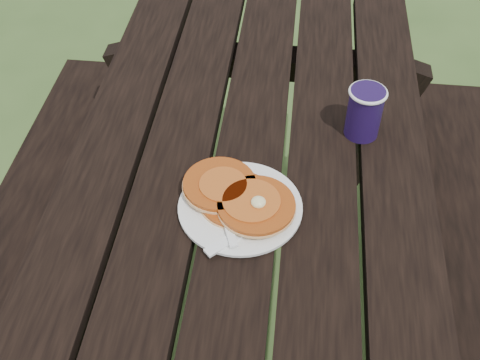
# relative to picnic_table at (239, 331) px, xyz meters

# --- Properties ---
(picnic_table) EXTENTS (1.36, 1.80, 0.75)m
(picnic_table) POSITION_rel_picnic_table_xyz_m (0.00, 0.00, 0.00)
(picnic_table) COLOR black
(picnic_table) RESTS_ON ground
(plate) EXTENTS (0.29, 0.29, 0.01)m
(plate) POSITION_rel_picnic_table_xyz_m (-0.00, 0.04, 0.39)
(plate) COLOR white
(plate) RESTS_ON picnic_table
(pancake_stack) EXTENTS (0.22, 0.19, 0.04)m
(pancake_stack) POSITION_rel_picnic_table_xyz_m (-0.01, 0.05, 0.41)
(pancake_stack) COLOR #B04A13
(pancake_stack) RESTS_ON plate
(knife) EXTENTS (0.14, 0.14, 0.00)m
(knife) POSITION_rel_picnic_table_xyz_m (0.02, -0.02, 0.39)
(knife) COLOR white
(knife) RESTS_ON plate
(fork) EXTENTS (0.08, 0.16, 0.01)m
(fork) POSITION_rel_picnic_table_xyz_m (-0.02, -0.01, 0.40)
(fork) COLOR white
(fork) RESTS_ON plate
(coffee_cup) EXTENTS (0.08, 0.08, 0.11)m
(coffee_cup) POSITION_rel_picnic_table_xyz_m (0.23, 0.29, 0.45)
(coffee_cup) COLOR #1C0D3B
(coffee_cup) RESTS_ON picnic_table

